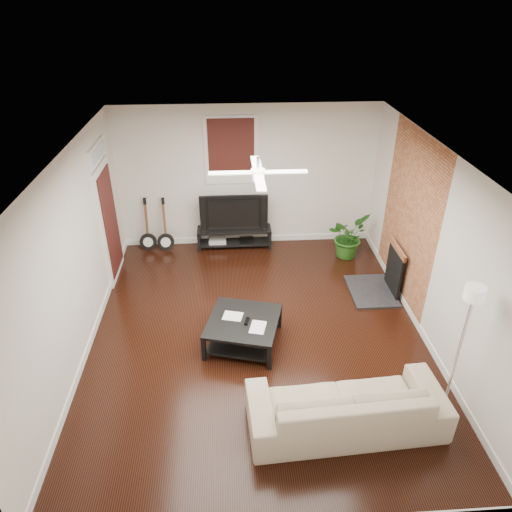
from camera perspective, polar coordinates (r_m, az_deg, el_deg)
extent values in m
cube|color=black|center=(7.32, 0.20, -9.40)|extent=(5.00, 6.00, 0.01)
cube|color=white|center=(5.94, 0.25, 11.91)|extent=(5.00, 6.00, 0.01)
cube|color=silver|center=(9.23, -1.05, 9.49)|extent=(5.00, 0.01, 2.80)
cube|color=silver|center=(4.21, 3.18, -20.76)|extent=(5.00, 0.01, 2.80)
cube|color=silver|center=(6.84, -21.17, -0.55)|extent=(0.01, 6.00, 2.80)
cube|color=silver|center=(7.11, 20.75, 0.77)|extent=(0.01, 6.00, 2.80)
cube|color=#9C5532|center=(7.92, 18.02, 4.32)|extent=(0.02, 2.20, 2.80)
cube|color=black|center=(8.26, 15.14, -1.55)|extent=(0.80, 1.10, 0.92)
cube|color=black|center=(9.01, -3.03, 12.64)|extent=(1.00, 0.06, 1.30)
cube|color=white|center=(8.52, -17.50, 5.12)|extent=(0.08, 1.00, 2.50)
cube|color=black|center=(9.51, -2.63, 2.23)|extent=(1.47, 0.39, 0.41)
imported|color=black|center=(9.27, -2.71, 5.48)|extent=(1.32, 0.17, 0.76)
cube|color=black|center=(7.03, -1.53, -9.11)|extent=(1.22, 1.22, 0.42)
imported|color=#BCA68D|center=(5.94, 10.87, -17.21)|extent=(2.38, 1.05, 0.68)
imported|color=#245B1A|center=(9.26, 11.02, 2.38)|extent=(0.99, 1.01, 0.85)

